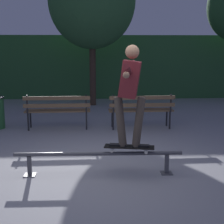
{
  "coord_description": "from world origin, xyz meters",
  "views": [
    {
      "loc": [
        0.03,
        -4.94,
        1.94
      ],
      "look_at": [
        0.24,
        0.73,
        0.85
      ],
      "focal_mm": 52.1,
      "sensor_mm": 36.0,
      "label": 1
    }
  ],
  "objects_px": {
    "tree_behind_benches": "(92,0)",
    "skateboarder": "(130,87)",
    "park_bench_leftmost": "(57,108)",
    "park_bench_left_center": "(141,108)",
    "grind_rail": "(99,157)",
    "skateboard": "(129,147)"
  },
  "relations": [
    {
      "from": "skateboarder",
      "to": "park_bench_leftmost",
      "type": "xyz_separation_m",
      "value": [
        -1.5,
        2.99,
        -0.84
      ]
    },
    {
      "from": "grind_rail",
      "to": "tree_behind_benches",
      "type": "distance_m",
      "value": 7.37
    },
    {
      "from": "skateboarder",
      "to": "grind_rail",
      "type": "bearing_deg",
      "value": 179.94
    },
    {
      "from": "park_bench_leftmost",
      "to": "tree_behind_benches",
      "type": "distance_m",
      "value": 4.78
    },
    {
      "from": "skateboard",
      "to": "park_bench_leftmost",
      "type": "height_order",
      "value": "park_bench_leftmost"
    },
    {
      "from": "park_bench_left_center",
      "to": "tree_behind_benches",
      "type": "height_order",
      "value": "tree_behind_benches"
    },
    {
      "from": "park_bench_left_center",
      "to": "tree_behind_benches",
      "type": "xyz_separation_m",
      "value": [
        -1.27,
        3.6,
        3.03
      ]
    },
    {
      "from": "grind_rail",
      "to": "skateboarder",
      "type": "bearing_deg",
      "value": -0.06
    },
    {
      "from": "tree_behind_benches",
      "to": "skateboard",
      "type": "bearing_deg",
      "value": -83.91
    },
    {
      "from": "grind_rail",
      "to": "skateboarder",
      "type": "xyz_separation_m",
      "value": [
        0.48,
        -0.0,
        1.09
      ]
    },
    {
      "from": "park_bench_leftmost",
      "to": "tree_behind_benches",
      "type": "relative_size",
      "value": 0.31
    },
    {
      "from": "grind_rail",
      "to": "skateboard",
      "type": "height_order",
      "value": "skateboard"
    },
    {
      "from": "park_bench_leftmost",
      "to": "skateboarder",
      "type": "bearing_deg",
      "value": -63.38
    },
    {
      "from": "grind_rail",
      "to": "park_bench_leftmost",
      "type": "xyz_separation_m",
      "value": [
        -1.01,
        2.99,
        0.25
      ]
    },
    {
      "from": "grind_rail",
      "to": "tree_behind_benches",
      "type": "relative_size",
      "value": 0.51
    },
    {
      "from": "tree_behind_benches",
      "to": "skateboarder",
      "type": "bearing_deg",
      "value": -83.89
    },
    {
      "from": "park_bench_leftmost",
      "to": "tree_behind_benches",
      "type": "height_order",
      "value": "tree_behind_benches"
    },
    {
      "from": "grind_rail",
      "to": "skateboard",
      "type": "relative_size",
      "value": 3.28
    },
    {
      "from": "skateboard",
      "to": "park_bench_left_center",
      "type": "xyz_separation_m",
      "value": [
        0.57,
        2.99,
        0.09
      ]
    },
    {
      "from": "skateboarder",
      "to": "skateboard",
      "type": "bearing_deg",
      "value": 170.28
    },
    {
      "from": "park_bench_leftmost",
      "to": "park_bench_left_center",
      "type": "relative_size",
      "value": 1.0
    },
    {
      "from": "park_bench_leftmost",
      "to": "park_bench_left_center",
      "type": "height_order",
      "value": "same"
    }
  ]
}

